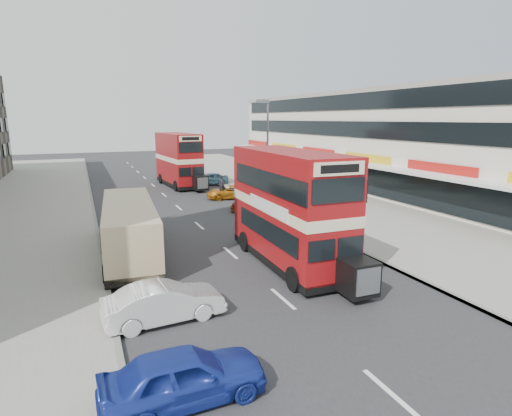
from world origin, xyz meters
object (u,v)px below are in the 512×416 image
bus_main (290,208)px  car_left_front (164,302)px  bus_second (179,160)px  coach (129,227)px  car_right_b (230,192)px  cyclist (222,191)px  pedestrian_near (326,206)px  car_left_near (184,376)px  car_right_c (210,179)px  car_right_a (258,202)px  street_lamp (267,145)px

bus_main → car_left_front: 7.61m
bus_second → coach: (-7.13, -20.80, -1.24)m
car_right_b → cyclist: size_ratio=2.00×
bus_second → bus_main: bearing=84.6°
pedestrian_near → cyclist: cyclist is taller
car_right_b → cyclist: cyclist is taller
car_left_near → car_right_c: size_ratio=1.06×
cyclist → car_right_b: bearing=-16.8°
coach → car_right_c: 22.61m
bus_main → car_left_near: bearing=49.6°
car_right_c → car_right_a: bearing=3.7°
street_lamp → car_left_front: size_ratio=2.02×
bus_main → bus_second: 25.01m
car_left_front → car_right_b: bearing=-29.5°
car_left_front → car_right_b: size_ratio=0.98×
coach → car_left_near: size_ratio=2.37×
car_left_near → car_left_front: bearing=-6.0°
pedestrian_near → car_right_a: bearing=-95.4°
car_left_near → car_right_a: bearing=-29.3°
bus_main → car_right_a: 11.98m
car_left_near → cyclist: cyclist is taller
coach → cyclist: 15.40m
bus_second → car_left_near: bearing=73.1°
car_right_b → cyclist: bearing=-92.9°
coach → car_left_front: 7.68m
car_right_b → car_right_c: car_right_c is taller
car_left_near → cyclist: bearing=-21.8°
car_right_c → pedestrian_near: 17.64m
pedestrian_near → car_left_front: bearing=-3.0°
bus_main → car_right_a: bus_main is taller
cyclist → pedestrian_near: bearing=-72.7°
street_lamp → car_left_near: bearing=-119.1°
pedestrian_near → cyclist: size_ratio=0.77×
car_right_a → bus_main: bearing=-16.3°
car_left_front → pedestrian_near: (12.94, 10.43, 0.27)m
bus_second → car_left_near: size_ratio=2.34×
car_right_c → pedestrian_near: (3.02, -17.38, 0.29)m
coach → car_right_a: coach is taller
car_right_b → car_right_a: bearing=11.1°
coach → car_right_a: size_ratio=2.27×
car_left_front → cyclist: 21.95m
bus_second → car_right_c: bus_second is taller
coach → car_right_b: (9.65, 12.38, -0.89)m
street_lamp → pedestrian_near: street_lamp is taller
street_lamp → car_right_c: size_ratio=2.14×
car_right_a → pedestrian_near: pedestrian_near is taller
car_left_front → car_right_c: (9.92, 27.82, -0.02)m
street_lamp → car_right_a: bearing=-135.5°
pedestrian_near → cyclist: bearing=-108.4°
car_right_b → car_right_c: (0.52, 7.80, 0.08)m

